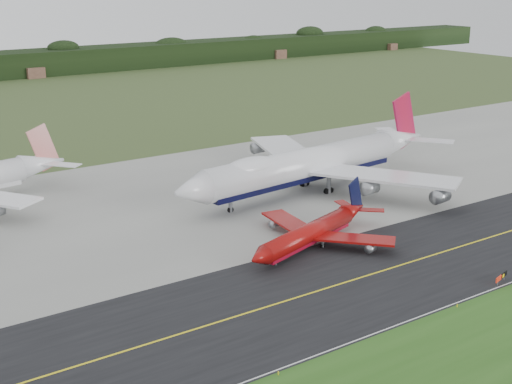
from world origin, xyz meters
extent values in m
plane|color=#374F25|center=(0.00, 0.00, 0.00)|extent=(600.00, 600.00, 0.00)
cube|color=black|center=(0.00, -4.00, 0.01)|extent=(400.00, 32.00, 0.02)
cube|color=gray|center=(0.00, 51.00, 0.01)|extent=(400.00, 78.00, 0.01)
cube|color=yellow|center=(0.00, -4.00, 0.03)|extent=(400.00, 0.40, 0.00)
cube|color=silver|center=(0.00, -19.50, 0.03)|extent=(400.00, 0.25, 0.00)
cylinder|color=white|center=(19.47, 39.26, 6.94)|extent=(56.87, 13.23, 7.16)
cube|color=black|center=(19.47, 39.26, 4.61)|extent=(53.87, 11.15, 2.51)
cone|color=white|center=(-12.08, 35.83, 6.94)|extent=(7.79, 7.89, 7.16)
cone|color=white|center=(54.92, 43.13, 7.48)|extent=(15.58, 8.73, 7.16)
ellipsoid|color=white|center=(3.76, 37.55, 8.91)|extent=(15.19, 7.64, 4.57)
cube|color=white|center=(30.94, 24.46, 5.69)|extent=(25.26, 32.58, 0.61)
cube|color=white|center=(27.48, 56.19, 5.69)|extent=(19.93, 33.51, 0.61)
cube|color=#B21435|center=(55.71, 43.21, 12.35)|extent=(10.30, 1.68, 14.85)
cylinder|color=gray|center=(26.49, 24.67, 3.73)|extent=(4.21, 3.42, 3.01)
cylinder|color=gray|center=(23.18, 55.03, 3.73)|extent=(4.21, 3.42, 3.01)
cylinder|color=gray|center=(34.43, 11.57, 3.73)|extent=(4.21, 3.42, 3.01)
cylinder|color=gray|center=(28.11, 69.53, 3.73)|extent=(4.21, 3.42, 3.01)
cylinder|color=black|center=(-1.84, 36.94, 0.64)|extent=(1.34, 0.72, 1.29)
cylinder|color=slate|center=(24.38, 35.84, 2.40)|extent=(1.11, 1.11, 4.79)
cylinder|color=black|center=(24.38, 35.84, 0.64)|extent=(1.35, 0.78, 1.29)
cylinder|color=slate|center=(23.53, 43.67, 2.40)|extent=(1.11, 1.11, 4.79)
cylinder|color=black|center=(23.53, 43.67, 0.64)|extent=(1.35, 0.78, 1.29)
cylinder|color=maroon|center=(-1.24, 11.48, 2.90)|extent=(26.09, 11.31, 3.55)
cube|color=maroon|center=(-1.24, 11.48, 1.74)|extent=(24.57, 10.07, 1.24)
cone|color=maroon|center=(-15.31, 7.03, 2.90)|extent=(4.20, 4.38, 3.55)
cone|color=maroon|center=(14.57, 16.49, 3.16)|extent=(7.67, 5.48, 3.55)
cube|color=maroon|center=(5.26, 5.88, 2.28)|extent=(13.38, 13.97, 0.40)
cube|color=maroon|center=(0.85, 19.81, 2.28)|extent=(6.59, 15.10, 0.40)
cube|color=black|center=(15.04, 16.64, 5.84)|extent=(5.43, 1.96, 8.08)
cylinder|color=gray|center=(6.06, 2.46, 1.31)|extent=(2.30, 2.01, 1.49)
cylinder|color=gray|center=(-0.46, 23.06, 1.31)|extent=(2.30, 2.01, 1.49)
cylinder|color=black|center=(-10.74, 8.47, 0.32)|extent=(0.70, 0.47, 0.64)
cylinder|color=slate|center=(1.35, 10.26, 0.92)|extent=(0.62, 0.62, 1.83)
cylinder|color=black|center=(1.35, 10.26, 0.32)|extent=(0.71, 0.50, 0.64)
cylinder|color=slate|center=(0.17, 13.98, 0.92)|extent=(0.62, 0.62, 1.83)
cylinder|color=black|center=(0.17, 13.98, 0.32)|extent=(0.71, 0.50, 0.64)
cone|color=white|center=(-28.11, 78.16, 5.79)|extent=(11.67, 7.30, 5.76)
cube|color=red|center=(-27.47, 78.26, 9.53)|extent=(7.92, 1.62, 11.45)
cylinder|color=slate|center=(14.09, -18.92, 0.32)|extent=(0.11, 0.11, 0.63)
cylinder|color=slate|center=(16.70, -18.19, 0.32)|extent=(0.11, 0.11, 0.63)
cube|color=#9F1D0C|center=(14.35, -18.85, 1.04)|extent=(1.96, 0.69, 0.82)
cube|color=black|center=(16.01, -18.39, 1.04)|extent=(0.92, 0.40, 0.82)
cube|color=black|center=(17.05, -18.09, 1.04)|extent=(1.09, 0.45, 0.82)
cylinder|color=yellow|center=(-31.40, -20.50, 0.25)|extent=(0.16, 0.16, 0.50)
cylinder|color=yellow|center=(2.38, -20.50, 0.25)|extent=(0.16, 0.16, 0.50)
camera|label=1|loc=(-78.76, -84.24, 48.56)|focal=50.00mm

